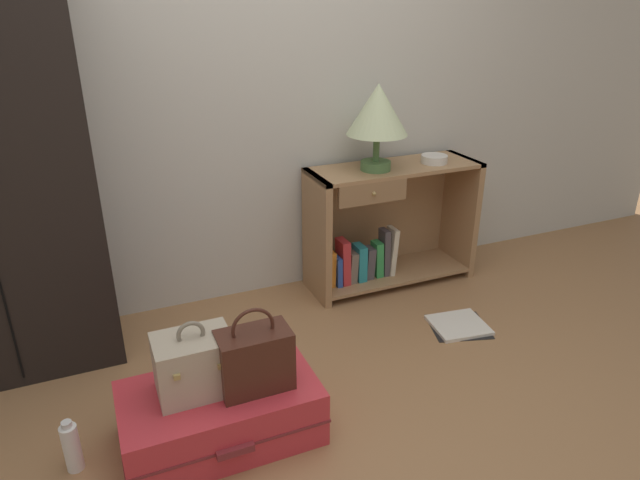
# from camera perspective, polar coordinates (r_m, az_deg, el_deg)

# --- Properties ---
(ground_plane) EXTENTS (9.00, 9.00, 0.00)m
(ground_plane) POSITION_cam_1_polar(r_m,az_deg,el_deg) (2.35, 4.93, -20.76)
(ground_plane) COLOR #9E7047
(back_wall) EXTENTS (6.40, 0.10, 2.60)m
(back_wall) POSITION_cam_1_polar(r_m,az_deg,el_deg) (3.10, -7.80, 17.12)
(back_wall) COLOR beige
(back_wall) RESTS_ON ground_plane
(bookshelf) EXTENTS (1.02, 0.37, 0.74)m
(bookshelf) POSITION_cam_1_polar(r_m,az_deg,el_deg) (3.40, 6.53, 1.33)
(bookshelf) COLOR #A37A51
(bookshelf) RESTS_ON ground_plane
(table_lamp) EXTENTS (0.34, 0.34, 0.47)m
(table_lamp) POSITION_cam_1_polar(r_m,az_deg,el_deg) (3.12, 5.88, 12.80)
(table_lamp) COLOR #4C7542
(table_lamp) RESTS_ON bookshelf
(bowl) EXTENTS (0.15, 0.15, 0.05)m
(bowl) POSITION_cam_1_polar(r_m,az_deg,el_deg) (3.38, 11.52, 8.06)
(bowl) COLOR silver
(bowl) RESTS_ON bookshelf
(suitcase_large) EXTENTS (0.77, 0.45, 0.24)m
(suitcase_large) POSITION_cam_1_polar(r_m,az_deg,el_deg) (2.36, -10.04, -16.91)
(suitcase_large) COLOR #D1333D
(suitcase_large) RESTS_ON ground_plane
(train_case) EXTENTS (0.29, 0.22, 0.31)m
(train_case) POSITION_cam_1_polar(r_m,az_deg,el_deg) (2.22, -12.66, -12.19)
(train_case) COLOR #B7A88E
(train_case) RESTS_ON suitcase_large
(handbag) EXTENTS (0.28, 0.16, 0.35)m
(handbag) POSITION_cam_1_polar(r_m,az_deg,el_deg) (2.20, -6.65, -11.90)
(handbag) COLOR #472319
(handbag) RESTS_ON suitcase_large
(bottle) EXTENTS (0.06, 0.06, 0.22)m
(bottle) POSITION_cam_1_polar(r_m,az_deg,el_deg) (2.40, -23.89, -18.65)
(bottle) COLOR white
(bottle) RESTS_ON ground_plane
(open_book_on_floor) EXTENTS (0.37, 0.35, 0.02)m
(open_book_on_floor) POSITION_cam_1_polar(r_m,az_deg,el_deg) (3.14, 13.89, -8.41)
(open_book_on_floor) COLOR white
(open_book_on_floor) RESTS_ON ground_plane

